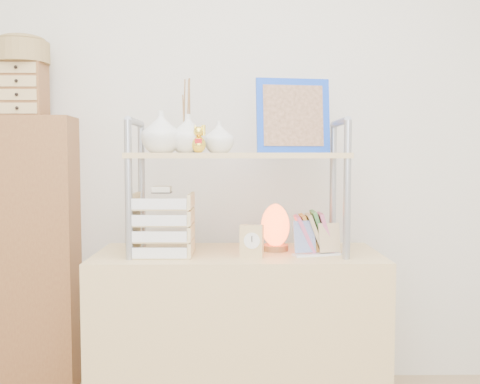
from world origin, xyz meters
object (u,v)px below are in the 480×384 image
object	(u,v)px
letter_tray	(162,228)
cabinet	(30,254)
desk	(238,339)
salt_lamp	(275,227)

from	to	relation	value
letter_tray	cabinet	bearing A→B (deg)	148.53
desk	cabinet	world-z (taller)	cabinet
desk	salt_lamp	distance (m)	0.51
cabinet	desk	bearing A→B (deg)	-22.54
cabinet	salt_lamp	xyz separation A→B (m)	(1.19, -0.32, 0.18)
cabinet	salt_lamp	size ratio (longest dim) A/B	6.65
cabinet	letter_tray	bearing A→B (deg)	-34.13
desk	letter_tray	world-z (taller)	letter_tray
desk	cabinet	size ratio (longest dim) A/B	0.89
letter_tray	desk	bearing A→B (deg)	12.09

